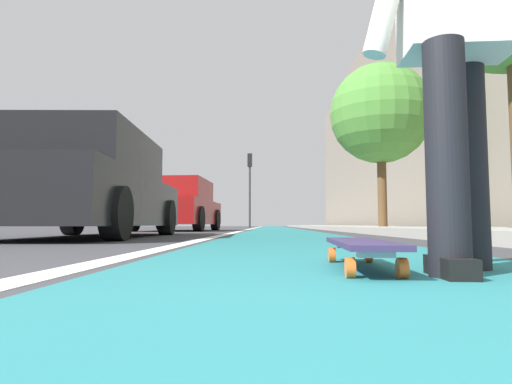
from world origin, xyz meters
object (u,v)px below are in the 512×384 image
traffic_light (250,177)px  skateboard (361,246)px  parked_car_near (89,188)px  street_tree_mid (380,114)px  parked_car_mid (178,206)px  skater_person (456,25)px

traffic_light → skateboard: bearing=-176.3°
parked_car_near → street_tree_mid: bearing=-45.1°
parked_car_mid → street_tree_mid: size_ratio=0.93×
skateboard → parked_car_near: (4.24, 2.93, 0.60)m
skater_person → parked_car_near: size_ratio=0.36×
skater_person → parked_car_near: bearing=36.7°
street_tree_mid → parked_car_mid: bearing=80.7°
skater_person → traffic_light: (24.40, 1.91, 2.17)m
traffic_light → parked_car_mid: bearing=173.7°
street_tree_mid → skater_person: bearing=166.9°
skater_person → parked_car_near: skater_person is taller
skater_person → traffic_light: 24.57m
parked_car_near → street_tree_mid: size_ratio=1.00×
parked_car_near → traffic_light: size_ratio=1.01×
skater_person → parked_car_mid: size_ratio=0.39×
skateboard → parked_car_mid: size_ratio=0.20×
skateboard → street_tree_mid: size_ratio=0.19×
skateboard → traffic_light: (24.25, 1.56, 3.02)m
skateboard → parked_car_near: size_ratio=0.19×
skateboard → street_tree_mid: bearing=-15.2°
parked_car_mid → traffic_light: bearing=-6.3°
skater_person → street_tree_mid: bearing=-13.1°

